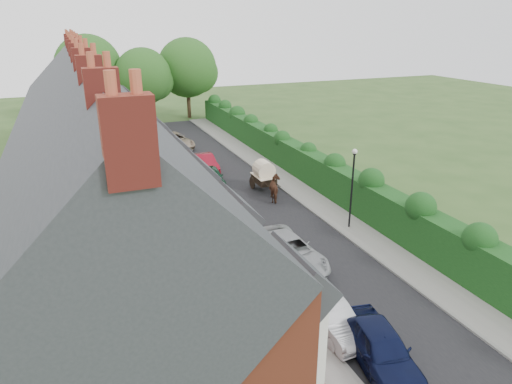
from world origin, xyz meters
TOP-DOWN VIEW (x-y plane):
  - ground at (0.00, 0.00)m, footprint 140.00×140.00m
  - road at (-0.50, 11.00)m, footprint 6.00×58.00m
  - pavement_hedge_side at (3.60, 11.00)m, footprint 2.20×58.00m
  - pavement_house_side at (-4.35, 11.00)m, footprint 1.70×58.00m
  - kerb_hedge_side at (2.55, 11.00)m, footprint 0.18×58.00m
  - kerb_house_side at (-3.55, 11.00)m, footprint 0.18×58.00m
  - hedge at (5.40, 11.00)m, footprint 2.10×58.00m
  - terrace_row at (-10.87, 9.98)m, footprint 9.05×40.50m
  - garden_wall_row at (-5.35, 10.00)m, footprint 0.35×40.35m
  - lamppost at (3.40, 4.00)m, footprint 0.32×0.32m
  - tree_far_left at (-2.65, 40.08)m, footprint 7.14×6.80m
  - tree_far_right at (3.39, 42.08)m, footprint 7.98×7.60m
  - tree_far_back at (-8.59, 43.08)m, footprint 8.40×8.00m
  - car_navy at (-2.29, -6.75)m, footprint 2.68×4.89m
  - car_silver_a at (-3.00, -4.20)m, footprint 1.74×4.34m
  - car_silver_b at (-2.18, 1.40)m, footprint 2.92×5.82m
  - car_white at (-3.00, 10.00)m, footprint 3.14×5.17m
  - car_green at (-2.11, 15.11)m, footprint 1.93×4.11m
  - car_red at (-1.60, 18.81)m, footprint 1.49×4.28m
  - car_beige at (-2.39, 27.25)m, footprint 3.83×5.97m
  - car_grey at (-3.00, 31.00)m, footprint 2.82×5.35m
  - car_black at (-3.00, 35.95)m, footprint 2.68×4.49m
  - horse at (1.16, 10.12)m, footprint 1.43×2.25m
  - horse_cart at (1.16, 12.36)m, footprint 1.49×3.28m

SIDE VIEW (x-z plane):
  - ground at x=0.00m, z-range 0.00..0.00m
  - road at x=-0.50m, z-range 0.00..0.02m
  - pavement_hedge_side at x=3.60m, z-range 0.00..0.12m
  - pavement_house_side at x=-4.35m, z-range 0.00..0.12m
  - kerb_hedge_side at x=2.55m, z-range 0.00..0.13m
  - kerb_house_side at x=-3.55m, z-range 0.00..0.13m
  - garden_wall_row at x=-5.35m, z-range -0.09..1.01m
  - car_green at x=-2.11m, z-range 0.00..1.36m
  - car_white at x=-3.00m, z-range 0.00..1.40m
  - car_silver_a at x=-3.00m, z-range 0.00..1.40m
  - car_red at x=-1.60m, z-range 0.00..1.41m
  - car_black at x=-3.00m, z-range 0.00..1.43m
  - car_grey at x=-3.00m, z-range 0.00..1.48m
  - car_beige at x=-2.39m, z-range 0.00..1.53m
  - car_navy at x=-2.29m, z-range 0.00..1.57m
  - car_silver_b at x=-2.18m, z-range 0.00..1.58m
  - horse at x=1.16m, z-range 0.00..1.75m
  - horse_cart at x=1.16m, z-range 0.17..2.54m
  - hedge at x=5.40m, z-range 0.18..3.03m
  - lamppost at x=3.40m, z-range 0.72..5.88m
  - terrace_row at x=-10.87m, z-range -1.28..10.22m
  - tree_far_left at x=-2.65m, z-range 1.07..10.36m
  - tree_far_right at x=3.39m, z-range 1.16..11.47m
  - tree_far_back at x=-8.59m, z-range 1.21..12.03m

